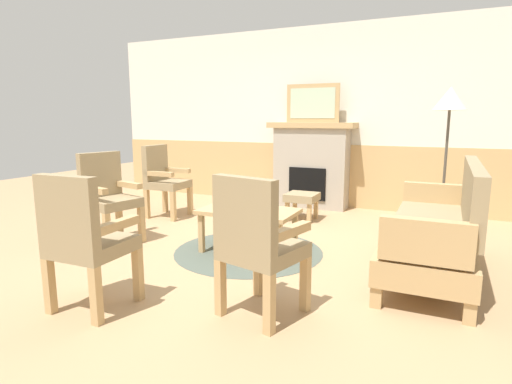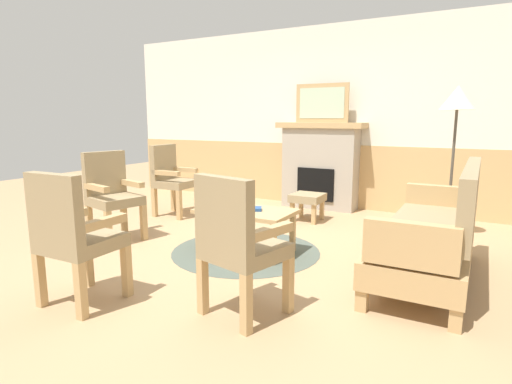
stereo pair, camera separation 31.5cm
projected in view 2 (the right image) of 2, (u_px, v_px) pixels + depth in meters
The scene contains 14 objects.
ground_plane at pixel (240, 249), 4.30m from camera, with size 14.00×14.00×0.00m, color tan.
wall_back at pixel (327, 120), 6.31m from camera, with size 7.20×0.14×2.70m.
fireplace at pixel (320, 165), 6.21m from camera, with size 1.30×0.44×1.28m.
framed_picture at pixel (322, 103), 6.05m from camera, with size 0.80×0.04×0.56m.
couch at pixel (432, 234), 3.42m from camera, with size 0.70×1.80×0.98m.
coffee_table at pixel (246, 215), 4.17m from camera, with size 0.96×0.56×0.44m.
round_rug at pixel (246, 251), 4.23m from camera, with size 1.51×1.51×0.01m, color #4C564C.
book_on_table at pixel (253, 209), 4.11m from camera, with size 0.17×0.13×0.03m, color navy.
footstool at pixel (307, 200), 5.46m from camera, with size 0.40×0.40×0.36m.
armchair_near_fireplace at pixel (171, 177), 5.76m from camera, with size 0.50×0.50×0.98m.
armchair_by_window_left at pixel (112, 192), 4.58m from camera, with size 0.58×0.58×0.98m.
armchair_front_left at pixel (73, 233), 2.93m from camera, with size 0.49×0.49×0.98m.
armchair_front_center at pixel (238, 240), 2.76m from camera, with size 0.58×0.58×0.98m.
floor_lamp_by_couch at pixel (457, 108), 4.39m from camera, with size 0.36×0.36×1.68m.
Camera 2 is at (2.14, -3.53, 1.34)m, focal length 29.07 mm.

